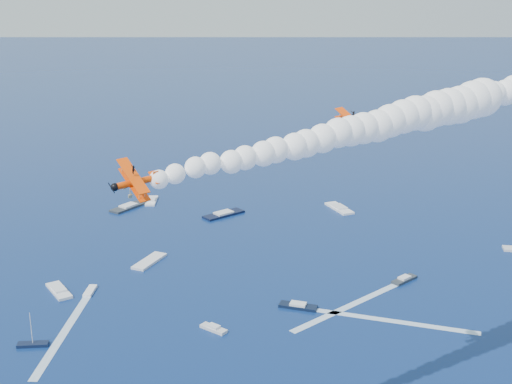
{
  "coord_description": "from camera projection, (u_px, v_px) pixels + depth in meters",
  "views": [
    {
      "loc": [
        2.29,
        -62.22,
        75.8
      ],
      "look_at": [
        5.38,
        30.6,
        47.38
      ],
      "focal_mm": 48.02,
      "sensor_mm": 36.0,
      "label": 1
    }
  ],
  "objects": [
    {
      "name": "biplane_lead",
      "position": [
        352.0,
        126.0,
        105.8
      ],
      "size": [
        9.44,
        10.3,
        7.14
      ],
      "primitive_type": null,
      "rotation": [
        -0.4,
        0.07,
        3.65
      ],
      "color": "#FF4305"
    },
    {
      "name": "spectator_boats",
      "position": [
        196.0,
        253.0,
        199.5
      ],
      "size": [
        232.84,
        171.7,
        0.7
      ],
      "color": "white",
      "rests_on": "ground"
    },
    {
      "name": "smoke_trail_trail",
      "position": [
        343.0,
        133.0,
        101.0
      ],
      "size": [
        68.87,
        61.28,
        11.69
      ],
      "primitive_type": null,
      "rotation": [
        0.0,
        0.0,
        3.67
      ],
      "color": "white"
    },
    {
      "name": "biplane_trail",
      "position": [
        136.0,
        182.0,
        84.92
      ],
      "size": [
        9.6,
        10.37,
        7.3
      ],
      "primitive_type": null,
      "rotation": [
        -0.43,
        0.07,
        3.67
      ],
      "color": "#FF4805"
    },
    {
      "name": "smoke_trail_lead",
      "position": [
        499.0,
        93.0,
        121.19
      ],
      "size": [
        68.81,
        59.65,
        11.69
      ],
      "primitive_type": null,
      "rotation": [
        0.0,
        0.0,
        3.65
      ],
      "color": "white"
    },
    {
      "name": "boat_wakes",
      "position": [
        421.0,
        357.0,
        144.55
      ],
      "size": [
        189.51,
        99.04,
        0.04
      ],
      "color": "white",
      "rests_on": "ground"
    }
  ]
}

